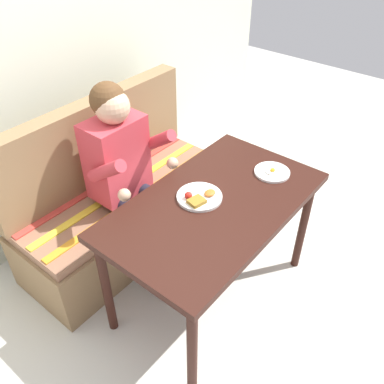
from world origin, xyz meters
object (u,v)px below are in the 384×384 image
(plate_breakfast, at_px, (199,197))
(plate_eggs, at_px, (272,172))
(table, at_px, (214,214))
(couch, at_px, (120,202))
(person, at_px, (125,164))

(plate_breakfast, distance_m, plate_eggs, 0.47)
(plate_eggs, bearing_deg, plate_breakfast, 158.03)
(table, relative_size, couch, 0.83)
(couch, height_order, person, person)
(person, bearing_deg, couch, 70.39)
(person, xyz_separation_m, plate_eggs, (0.47, -0.69, -0.00))
(person, bearing_deg, table, -83.97)
(table, xyz_separation_m, person, (-0.06, 0.59, 0.09))
(table, xyz_separation_m, plate_eggs, (0.40, -0.10, 0.09))
(plate_eggs, bearing_deg, table, 166.47)
(table, xyz_separation_m, plate_breakfast, (-0.03, 0.08, 0.09))
(table, bearing_deg, couch, 90.00)
(table, relative_size, person, 0.99)
(couch, distance_m, person, 0.45)
(plate_breakfast, bearing_deg, plate_eggs, -21.97)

